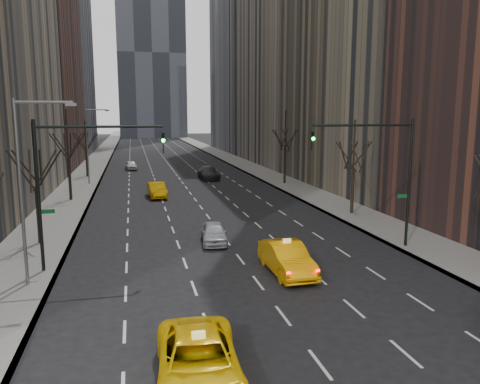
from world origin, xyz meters
TOP-DOWN VIEW (x-y plane):
  - ground at (0.00, 0.00)m, footprint 400.00×400.00m
  - sidewalk_left at (-12.25, 70.00)m, footprint 4.50×320.00m
  - sidewalk_right at (12.25, 70.00)m, footprint 4.50×320.00m
  - bld_left_far at (-21.50, 66.00)m, footprint 14.00×28.00m
  - bld_left_deep at (-21.50, 96.00)m, footprint 14.00×30.00m
  - bld_right_far at (21.50, 64.00)m, footprint 14.00×28.00m
  - bld_right_deep at (21.50, 95.00)m, footprint 14.00×30.00m
  - tree_lw_b at (-12.00, 18.00)m, footprint 3.36×3.50m
  - tree_lw_c at (-12.00, 34.00)m, footprint 3.36×3.50m
  - tree_lw_d at (-12.00, 52.00)m, footprint 3.36×3.50m
  - tree_rw_b at (12.00, 22.00)m, footprint 3.36×3.50m
  - tree_rw_c at (12.00, 40.00)m, footprint 3.36×3.50m
  - traffic_mast_left at (-9.11, 12.00)m, footprint 6.69×0.39m
  - traffic_mast_right at (9.11, 12.00)m, footprint 6.69×0.39m
  - streetlight_near at (-10.84, 10.00)m, footprint 2.83×0.22m
  - streetlight_far at (-10.84, 45.00)m, footprint 2.83×0.22m
  - taxi_suv at (-4.18, -0.30)m, footprint 2.96×5.77m
  - taxi_sedan at (1.85, 9.06)m, footprint 1.88×5.13m
  - silver_sedan_ahead at (-0.89, 15.87)m, footprint 2.01×4.14m
  - far_taxi at (-3.66, 34.21)m, footprint 2.00×4.75m
  - far_suv_grey at (3.70, 46.55)m, footprint 2.40×5.76m
  - far_car_white at (-6.24, 59.60)m, footprint 1.97×4.17m

SIDE VIEW (x-z plane):
  - ground at x=0.00m, z-range 0.00..0.00m
  - sidewalk_left at x=-12.25m, z-range 0.00..0.15m
  - sidewalk_right at x=12.25m, z-range 0.00..0.15m
  - silver_sedan_ahead at x=-0.89m, z-range 0.00..1.36m
  - far_car_white at x=-6.24m, z-range 0.00..1.38m
  - far_taxi at x=-3.66m, z-range 0.00..1.52m
  - taxi_suv at x=-4.18m, z-range 0.00..1.56m
  - far_suv_grey at x=3.70m, z-range 0.00..1.66m
  - taxi_sedan at x=1.85m, z-range 0.00..1.68m
  - tree_lw_d at x=-12.00m, z-range -0.12..7.24m
  - tree_lw_b at x=-12.00m, z-range -0.19..7.63m
  - tree_rw_b at x=12.00m, z-range -0.19..7.63m
  - tree_lw_c at x=-12.00m, z-range -0.33..8.41m
  - tree_rw_c at x=12.00m, z-range -0.33..8.41m
  - traffic_mast_left at x=-9.11m, z-range 1.49..9.49m
  - traffic_mast_right at x=9.11m, z-range 1.49..9.49m
  - streetlight_near at x=-10.84m, z-range 1.12..10.12m
  - streetlight_far at x=-10.84m, z-range 1.12..10.12m
  - bld_left_far at x=-21.50m, z-range 0.00..44.00m
  - bld_right_far at x=21.50m, z-range 0.00..50.00m
  - bld_right_deep at x=21.50m, z-range 0.00..58.00m
  - bld_left_deep at x=-21.50m, z-range 0.00..60.00m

